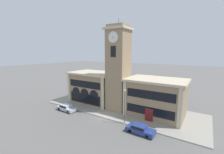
# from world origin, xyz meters

# --- Properties ---
(ground_plane) EXTENTS (300.00, 300.00, 0.00)m
(ground_plane) POSITION_xyz_m (0.00, 0.00, 0.00)
(ground_plane) COLOR #605E5B
(sidewalk_kerb) EXTENTS (35.95, 12.77, 0.15)m
(sidewalk_kerb) POSITION_xyz_m (0.00, 6.38, 0.07)
(sidewalk_kerb) COLOR gray
(sidewalk_kerb) RESTS_ON ground_plane
(clock_tower) EXTENTS (4.90, 4.90, 19.72)m
(clock_tower) POSITION_xyz_m (-0.00, 5.45, 9.31)
(clock_tower) COLOR #937A5B
(clock_tower) RESTS_ON ground_plane
(town_hall_left_wing) EXTENTS (12.28, 8.11, 7.84)m
(town_hall_left_wing) POSITION_xyz_m (-8.19, 7.02, 3.95)
(town_hall_left_wing) COLOR #937A5B
(town_hall_left_wing) RESTS_ON ground_plane
(town_hall_right_wing) EXTENTS (11.73, 8.11, 7.62)m
(town_hall_right_wing) POSITION_xyz_m (7.92, 7.03, 3.84)
(town_hall_right_wing) COLOR #937A5B
(town_hall_right_wing) RESTS_ON ground_plane
(parked_car_near) EXTENTS (4.86, 1.97, 1.36)m
(parked_car_near) POSITION_xyz_m (-9.46, -1.34, 0.71)
(parked_car_near) COLOR #B2B7C1
(parked_car_near) RESTS_ON ground_plane
(parked_car_mid) EXTENTS (4.63, 2.02, 1.38)m
(parked_car_mid) POSITION_xyz_m (8.12, -1.34, 0.72)
(parked_car_mid) COLOR navy
(parked_car_mid) RESTS_ON ground_plane
(street_lamp) EXTENTS (0.36, 0.36, 6.22)m
(street_lamp) POSITION_xyz_m (4.36, 0.33, 4.19)
(street_lamp) COLOR #4C4C51
(street_lamp) RESTS_ON sidewalk_kerb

